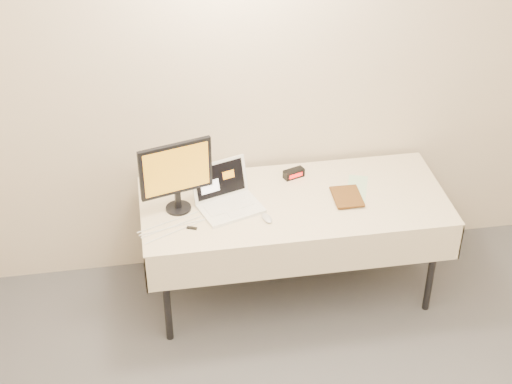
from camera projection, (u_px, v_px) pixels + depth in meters
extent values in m
cube|color=beige|center=(282.00, 76.00, 4.78)|extent=(4.00, 0.10, 2.70)
cylinder|color=black|center=(167.00, 296.00, 4.63)|extent=(0.04, 0.04, 0.69)
cylinder|color=black|center=(432.00, 267.00, 4.84)|extent=(0.04, 0.04, 0.69)
cylinder|color=black|center=(160.00, 235.00, 5.11)|extent=(0.04, 0.04, 0.69)
cylinder|color=black|center=(402.00, 211.00, 5.32)|extent=(0.04, 0.04, 0.69)
cube|color=gray|center=(294.00, 204.00, 4.77)|extent=(1.80, 0.75, 0.04)
cube|color=beige|center=(294.00, 201.00, 4.75)|extent=(1.86, 0.81, 0.01)
cube|color=beige|center=(308.00, 258.00, 4.50)|extent=(1.86, 0.01, 0.25)
cube|color=beige|center=(281.00, 182.00, 5.15)|extent=(1.86, 0.01, 0.25)
cube|color=beige|center=(143.00, 232.00, 4.70)|extent=(0.01, 0.81, 0.25)
cube|color=beige|center=(437.00, 204.00, 4.95)|extent=(0.01, 0.81, 0.25)
cube|color=white|center=(231.00, 209.00, 4.66)|extent=(0.41, 0.34, 0.02)
cube|color=white|center=(219.00, 179.00, 4.70)|extent=(0.36, 0.18, 0.23)
cube|color=black|center=(219.00, 179.00, 4.70)|extent=(0.31, 0.15, 0.19)
cylinder|color=black|center=(179.00, 208.00, 4.67)|extent=(0.19, 0.19, 0.01)
cube|color=black|center=(178.00, 200.00, 4.64)|extent=(0.04, 0.03, 0.11)
cube|color=black|center=(176.00, 169.00, 4.51)|extent=(0.43, 0.14, 0.33)
cube|color=orange|center=(176.00, 169.00, 4.51)|extent=(0.38, 0.11, 0.28)
imported|color=#92571A|center=(334.00, 184.00, 4.69)|extent=(0.17, 0.02, 0.23)
cube|color=black|center=(294.00, 173.00, 4.95)|extent=(0.14, 0.10, 0.05)
cube|color=#FF0F0C|center=(296.00, 176.00, 4.92)|extent=(0.09, 0.03, 0.02)
ellipsoid|color=silver|center=(267.00, 218.00, 4.58)|extent=(0.08, 0.11, 0.02)
cube|color=#B7E6BA|center=(357.00, 189.00, 4.85)|extent=(0.21, 0.32, 0.00)
cube|color=black|center=(192.00, 228.00, 4.51)|extent=(0.06, 0.04, 0.01)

